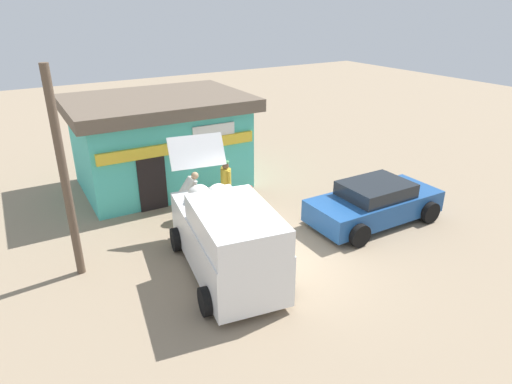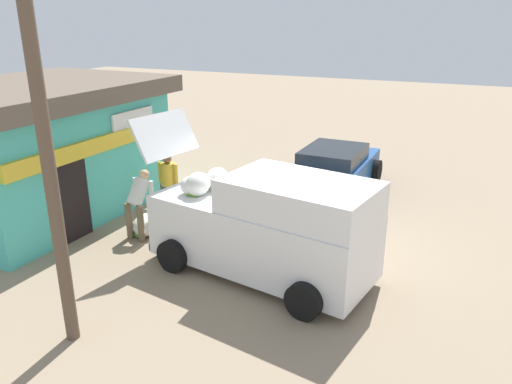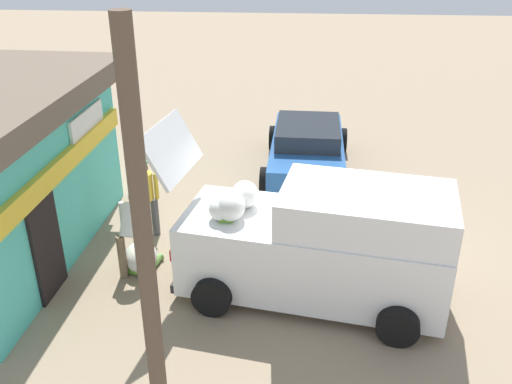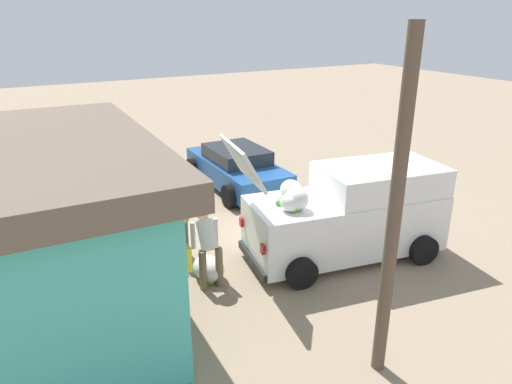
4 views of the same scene
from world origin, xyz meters
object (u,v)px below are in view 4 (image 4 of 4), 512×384
customer_bending (208,243)px  paint_bucket (141,235)px  unloaded_banana_pile (209,268)px  delivery_van (351,213)px  vendor_standing (177,219)px  parked_sedan (237,168)px  storefront_bar (23,236)px

customer_bending → paint_bucket: size_ratio=4.97×
customer_bending → unloaded_banana_pile: size_ratio=1.77×
delivery_van → unloaded_banana_pile: delivery_van is taller
vendor_standing → customer_bending: 1.40m
parked_sedan → customer_bending: 5.72m
storefront_bar → parked_sedan: bearing=-54.9°
unloaded_banana_pile → paint_bucket: bearing=16.9°
storefront_bar → vendor_standing: bearing=-71.6°
delivery_van → paint_bucket: delivery_van is taller
parked_sedan → vendor_standing: (-3.41, 3.23, 0.31)m
vendor_standing → paint_bucket: 1.48m
parked_sedan → paint_bucket: (-2.25, 3.75, -0.46)m
parked_sedan → unloaded_banana_pile: bearing=146.9°
delivery_van → customer_bending: size_ratio=3.26×
parked_sedan → customer_bending: size_ratio=2.77×
unloaded_banana_pile → delivery_van: bearing=-99.8°
vendor_standing → unloaded_banana_pile: bearing=-170.7°
storefront_bar → vendor_standing: (1.02, -3.07, -0.75)m
parked_sedan → vendor_standing: 4.70m
customer_bending → paint_bucket: customer_bending is taller
unloaded_banana_pile → paint_bucket: size_ratio=2.81×
vendor_standing → unloaded_banana_pile: size_ratio=1.87×
vendor_standing → delivery_van: bearing=-117.7°
parked_sedan → paint_bucket: bearing=121.0°
vendor_standing → customer_bending: vendor_standing is taller
storefront_bar → delivery_van: size_ratio=1.26×
storefront_bar → unloaded_banana_pile: 3.58m
parked_sedan → paint_bucket: size_ratio=13.80×
parked_sedan → vendor_standing: vendor_standing is taller
customer_bending → storefront_bar: bearing=83.2°
storefront_bar → vendor_standing: size_ratio=3.87×
customer_bending → paint_bucket: 2.74m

